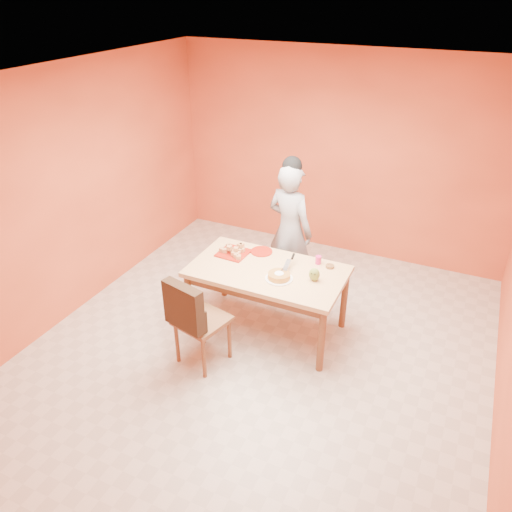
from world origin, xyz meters
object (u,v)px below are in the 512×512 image
at_px(egg_ornament, 314,274).
at_px(red_dinner_plate, 262,251).
at_px(pastry_platter, 233,253).
at_px(magenta_glass, 318,260).
at_px(sponge_cake, 279,276).
at_px(dining_table, 267,277).
at_px(person, 290,231).
at_px(dining_chair, 201,319).
at_px(checker_tin, 330,266).

bearing_deg(egg_ornament, red_dinner_plate, 153.85).
relative_size(pastry_platter, magenta_glass, 3.48).
bearing_deg(sponge_cake, dining_table, 145.39).
relative_size(person, pastry_platter, 5.25).
height_order(dining_chair, sponge_cake, dining_chair).
distance_m(dining_chair, magenta_glass, 1.39).
relative_size(sponge_cake, checker_tin, 2.57).
height_order(red_dinner_plate, magenta_glass, magenta_glass).
relative_size(dining_chair, egg_ornament, 7.17).
bearing_deg(checker_tin, red_dinner_plate, 179.71).
relative_size(red_dinner_plate, magenta_glass, 2.68).
bearing_deg(pastry_platter, magenta_glass, 11.53).
bearing_deg(red_dinner_plate, checker_tin, -0.29).
distance_m(sponge_cake, checker_tin, 0.58).
relative_size(red_dinner_plate, egg_ornament, 1.73).
bearing_deg(egg_ornament, magenta_glass, 99.19).
height_order(dining_chair, pastry_platter, dining_chair).
distance_m(person, egg_ornament, 1.02).
bearing_deg(dining_table, sponge_cake, -34.61).
xyz_separation_m(dining_table, sponge_cake, (0.18, -0.12, 0.13)).
bearing_deg(pastry_platter, dining_chair, -83.61).
bearing_deg(person, pastry_platter, 75.82).
xyz_separation_m(pastry_platter, egg_ornament, (0.98, -0.15, 0.06)).
xyz_separation_m(dining_table, magenta_glass, (0.44, 0.33, 0.14)).
relative_size(dining_table, person, 0.98).
height_order(red_dinner_plate, sponge_cake, sponge_cake).
relative_size(dining_chair, magenta_glass, 11.16).
height_order(dining_table, checker_tin, checker_tin).
distance_m(dining_table, red_dinner_plate, 0.39).
bearing_deg(checker_tin, pastry_platter, -171.28).
height_order(dining_chair, egg_ornament, dining_chair).
bearing_deg(magenta_glass, checker_tin, -10.44).
distance_m(dining_chair, red_dinner_plate, 1.11).
bearing_deg(dining_chair, dining_table, 77.62).
bearing_deg(checker_tin, person, 141.40).
bearing_deg(egg_ornament, person, 122.71).
distance_m(person, sponge_cake, 0.99).
height_order(pastry_platter, sponge_cake, sponge_cake).
height_order(red_dinner_plate, egg_ornament, egg_ornament).
bearing_deg(egg_ornament, sponge_cake, -161.90).
distance_m(pastry_platter, egg_ornament, 0.99).
xyz_separation_m(sponge_cake, magenta_glass, (0.26, 0.46, 0.01)).
bearing_deg(sponge_cake, egg_ornament, 20.66).
bearing_deg(person, dining_table, 111.18).
bearing_deg(checker_tin, dining_chair, -131.59).
xyz_separation_m(dining_chair, sponge_cake, (0.55, 0.63, 0.28)).
height_order(pastry_platter, egg_ornament, egg_ornament).
xyz_separation_m(dining_table, checker_tin, (0.57, 0.31, 0.11)).
distance_m(red_dinner_plate, egg_ornament, 0.78).
xyz_separation_m(dining_chair, person, (0.29, 1.59, 0.30)).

